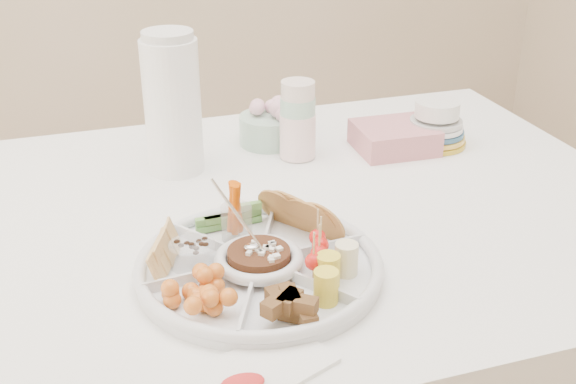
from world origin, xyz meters
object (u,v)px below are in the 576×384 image
object	(u,v)px
party_tray	(259,263)
plate_stack	(436,126)
dining_table	(254,375)
thermos	(172,102)

from	to	relation	value
party_tray	plate_stack	distance (m)	0.65
dining_table	thermos	world-z (taller)	thermos
dining_table	party_tray	xyz separation A→B (m)	(-0.04, -0.21, 0.40)
dining_table	plate_stack	world-z (taller)	plate_stack
thermos	party_tray	bearing A→B (deg)	-83.38
dining_table	plate_stack	distance (m)	0.66
thermos	plate_stack	xyz separation A→B (m)	(0.57, -0.04, -0.10)
plate_stack	dining_table	bearing A→B (deg)	-158.68
dining_table	party_tray	distance (m)	0.45
party_tray	thermos	bearing A→B (deg)	96.62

